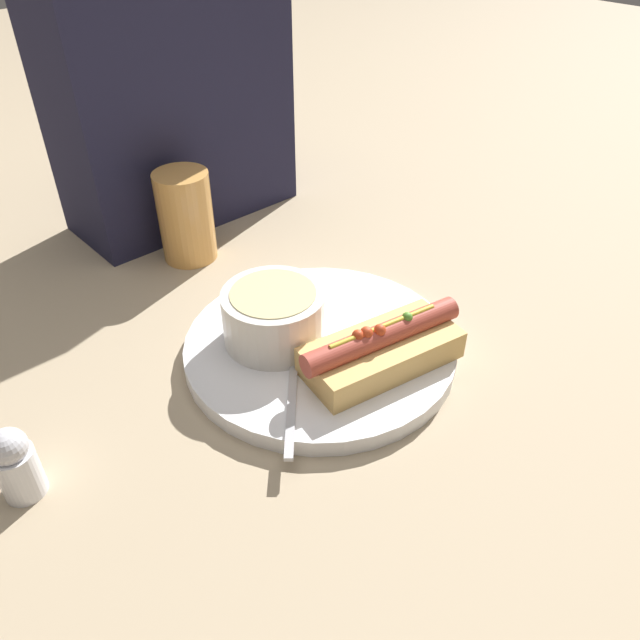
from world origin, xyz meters
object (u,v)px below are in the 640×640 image
at_px(salt_shaker, 15,464).
at_px(seated_diner, 166,64).
at_px(spoon, 294,354).
at_px(hot_dog, 382,348).
at_px(drinking_glass, 186,216).
at_px(soup_bowl, 274,314).

xyz_separation_m(salt_shaker, seated_diner, (0.37, 0.33, 0.17)).
relative_size(spoon, seated_diner, 0.30).
xyz_separation_m(hot_dog, salt_shaker, (-0.31, 0.10, -0.00)).
bearing_deg(drinking_glass, spoon, -99.95).
height_order(spoon, salt_shaker, salt_shaker).
relative_size(spoon, drinking_glass, 1.25).
height_order(drinking_glass, salt_shaker, drinking_glass).
bearing_deg(salt_shaker, soup_bowl, 0.10).
distance_m(soup_bowl, seated_diner, 0.38).
relative_size(soup_bowl, seated_diner, 0.22).
relative_size(hot_dog, salt_shaker, 2.50).
distance_m(hot_dog, salt_shaker, 0.33).
bearing_deg(seated_diner, soup_bowl, -107.38).
bearing_deg(drinking_glass, soup_bowl, -100.24).
height_order(hot_dog, soup_bowl, soup_bowl).
distance_m(soup_bowl, spoon, 0.05).
bearing_deg(salt_shaker, hot_dog, -17.68).
bearing_deg(soup_bowl, spoon, -98.14).
distance_m(soup_bowl, salt_shaker, 0.26).
bearing_deg(hot_dog, seated_diner, 93.44).
bearing_deg(hot_dog, spoon, 141.48).
relative_size(drinking_glass, salt_shaker, 1.66).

